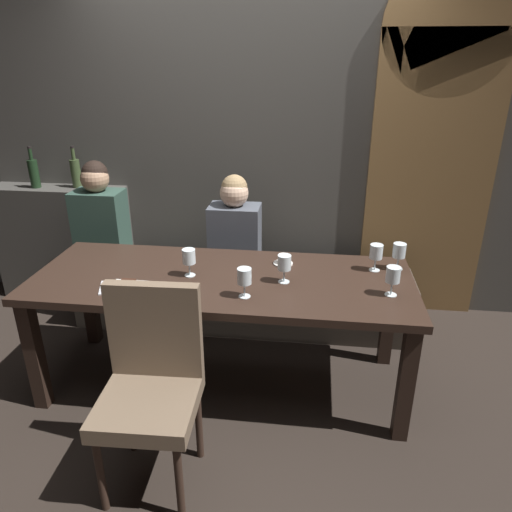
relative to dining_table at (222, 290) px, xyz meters
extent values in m
plane|color=black|center=(0.00, 0.00, -0.65)|extent=(9.00, 9.00, 0.00)
cube|color=#4C4944|center=(0.00, 1.22, 0.85)|extent=(6.00, 0.12, 3.00)
cube|color=olive|center=(1.35, 1.15, 0.40)|extent=(0.90, 0.05, 2.10)
cylinder|color=olive|center=(1.35, 1.15, 1.45)|extent=(0.90, 0.05, 0.90)
cube|color=#413E3A|center=(-1.55, 1.04, -0.18)|extent=(1.10, 0.28, 0.95)
cube|color=black|center=(-1.03, -0.35, -0.30)|extent=(0.08, 0.08, 0.69)
cube|color=black|center=(1.03, -0.35, -0.30)|extent=(0.08, 0.08, 0.69)
cube|color=black|center=(-1.03, 0.35, -0.30)|extent=(0.08, 0.08, 0.69)
cube|color=black|center=(1.03, 0.35, -0.30)|extent=(0.08, 0.08, 0.69)
cube|color=#302119|center=(0.00, 0.00, 0.07)|extent=(2.20, 0.84, 0.04)
cube|color=#312A23|center=(0.00, 0.70, -0.48)|extent=(2.50, 0.40, 0.35)
cube|color=#473D33|center=(0.00, 0.70, -0.25)|extent=(2.50, 0.44, 0.10)
cylinder|color=#302119|center=(-0.37, -0.98, -0.44)|extent=(0.04, 0.04, 0.42)
cylinder|color=#302119|center=(-0.01, -0.98, -0.44)|extent=(0.04, 0.04, 0.42)
cylinder|color=#302119|center=(-0.37, -0.62, -0.44)|extent=(0.04, 0.04, 0.42)
cylinder|color=#302119|center=(-0.01, -0.62, -0.44)|extent=(0.04, 0.04, 0.42)
cube|color=brown|center=(-0.19, -0.80, -0.19)|extent=(0.46, 0.46, 0.08)
cube|color=brown|center=(-0.20, -0.61, 0.09)|extent=(0.44, 0.08, 0.48)
cube|color=#2D473D|center=(-1.05, 0.71, 0.08)|extent=(0.36, 0.24, 0.57)
sphere|color=tan|center=(-1.05, 0.71, 0.46)|extent=(0.20, 0.20, 0.20)
sphere|color=black|center=(-1.05, 0.72, 0.50)|extent=(0.18, 0.18, 0.18)
cube|color=#4C515B|center=(-0.04, 0.71, 0.05)|extent=(0.36, 0.24, 0.50)
sphere|color=#DBB293|center=(-0.04, 0.71, 0.39)|extent=(0.20, 0.20, 0.20)
sphere|color=#9E7F56|center=(-0.04, 0.72, 0.43)|extent=(0.18, 0.18, 0.18)
cylinder|color=black|center=(-1.70, 1.01, 0.41)|extent=(0.08, 0.08, 0.22)
cylinder|color=black|center=(-1.70, 1.01, 0.56)|extent=(0.03, 0.03, 0.09)
cylinder|color=black|center=(-1.70, 1.01, 0.62)|extent=(0.03, 0.03, 0.02)
cylinder|color=#384728|center=(-1.37, 1.06, 0.41)|extent=(0.08, 0.08, 0.22)
cylinder|color=#384728|center=(-1.37, 1.06, 0.56)|extent=(0.03, 0.03, 0.09)
cylinder|color=black|center=(-1.37, 1.06, 0.62)|extent=(0.03, 0.03, 0.02)
cylinder|color=silver|center=(0.94, -0.11, 0.09)|extent=(0.06, 0.06, 0.00)
cylinder|color=silver|center=(0.94, -0.11, 0.13)|extent=(0.01, 0.01, 0.07)
cylinder|color=silver|center=(0.94, -0.11, 0.21)|extent=(0.08, 0.08, 0.08)
cylinder|color=silver|center=(-0.19, -0.01, 0.09)|extent=(0.06, 0.06, 0.00)
cylinder|color=silver|center=(-0.19, -0.01, 0.13)|extent=(0.01, 0.01, 0.07)
cylinder|color=silver|center=(-0.19, -0.01, 0.21)|extent=(0.08, 0.08, 0.08)
cylinder|color=silver|center=(0.89, 0.20, 0.09)|extent=(0.06, 0.06, 0.00)
cylinder|color=silver|center=(0.89, 0.20, 0.13)|extent=(0.01, 0.01, 0.07)
cylinder|color=silver|center=(0.89, 0.20, 0.21)|extent=(0.08, 0.08, 0.08)
cylinder|color=silver|center=(0.36, -0.03, 0.09)|extent=(0.06, 0.06, 0.00)
cylinder|color=silver|center=(0.36, -0.03, 0.13)|extent=(0.01, 0.01, 0.07)
cylinder|color=silver|center=(0.36, -0.03, 0.21)|extent=(0.08, 0.08, 0.08)
cylinder|color=maroon|center=(0.36, -0.03, 0.18)|extent=(0.07, 0.07, 0.03)
cylinder|color=silver|center=(1.02, 0.24, 0.09)|extent=(0.06, 0.06, 0.00)
cylinder|color=silver|center=(1.02, 0.24, 0.13)|extent=(0.01, 0.01, 0.07)
cylinder|color=silver|center=(1.02, 0.24, 0.21)|extent=(0.08, 0.08, 0.08)
cylinder|color=maroon|center=(1.02, 0.24, 0.19)|extent=(0.07, 0.07, 0.05)
cylinder|color=silver|center=(0.17, -0.23, 0.09)|extent=(0.06, 0.06, 0.00)
cylinder|color=silver|center=(0.17, -0.23, 0.13)|extent=(0.01, 0.01, 0.07)
cylinder|color=silver|center=(0.17, -0.23, 0.21)|extent=(0.08, 0.08, 0.08)
cylinder|color=maroon|center=(0.17, -0.23, 0.19)|extent=(0.07, 0.07, 0.04)
cylinder|color=white|center=(0.34, 0.23, 0.09)|extent=(0.12, 0.12, 0.01)
cylinder|color=white|center=(0.34, 0.23, 0.12)|extent=(0.06, 0.06, 0.06)
cylinder|color=brown|center=(0.34, 0.23, 0.15)|extent=(0.05, 0.05, 0.01)
cube|color=white|center=(-0.49, -0.22, 0.09)|extent=(0.19, 0.19, 0.01)
cube|color=#381E14|center=(-0.48, -0.22, 0.12)|extent=(0.08, 0.06, 0.04)
cube|color=silver|center=(-0.63, -0.23, 0.09)|extent=(0.07, 0.17, 0.01)
camera|label=1|loc=(0.51, -2.44, 1.27)|focal=33.29mm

